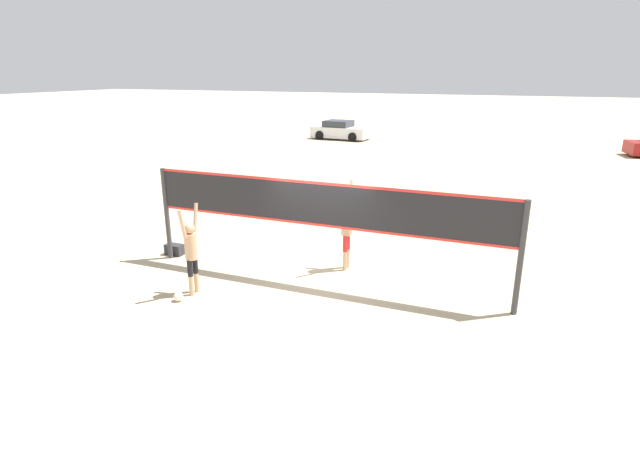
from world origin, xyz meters
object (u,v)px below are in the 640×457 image
Objects in this scene: volleyball_net at (320,212)px; volleyball at (178,297)px; player_spiker at (191,249)px; gear_bag at (175,249)px; parked_car_mid at (340,131)px; player_blocker at (347,224)px.

volleyball is at bearing -139.68° from volleyball_net.
player_spiker is at bearing 79.51° from volleyball.
gear_bag is 0.12× the size of parked_car_mid.
volleyball_net reaches higher than gear_bag.
player_spiker reaches higher than volleyball.
player_spiker is at bearing -73.36° from parked_car_mid.
volleyball_net reaches higher than volleyball.
player_blocker is at bearing 48.33° from volleyball.
player_spiker reaches higher than parked_car_mid.
volleyball is at bearing 169.51° from player_spiker.
player_blocker reaches higher than parked_car_mid.
player_spiker is 0.48× the size of parked_car_mid.
volleyball_net is at bearing -3.09° from gear_bag.
gear_bag is at bearing 176.91° from volleyball_net.
volleyball is (-2.82, -3.16, -1.09)m from player_blocker.
gear_bag is 24.91m from parked_car_mid.
gear_bag is at bearing 129.01° from volleyball.
volleyball_net is 1.21m from player_blocker.
parked_car_mid is (-5.96, 26.49, -0.46)m from player_spiker.
parked_car_mid is at bearing 99.14° from gear_bag.
player_blocker is at bearing 9.52° from gear_bag.
parked_car_mid is (-8.39, 24.83, -1.13)m from volleyball_net.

